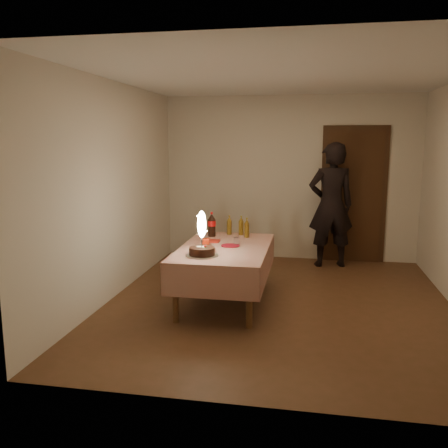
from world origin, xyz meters
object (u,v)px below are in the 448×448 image
Objects in this scene: red_cup at (206,243)px; photographer at (331,205)px; amber_bottle_right at (247,228)px; amber_bottle_left at (229,226)px; red_plate at (230,246)px; birthday_cake at (202,245)px; amber_bottle_mid at (241,226)px; clear_cup at (237,241)px; dining_table at (225,254)px; cola_bottle at (212,225)px.

photographer reaches higher than red_cup.
amber_bottle_left is at bearing 149.50° from amber_bottle_right.
red_plate is 0.12× the size of photographer.
red_cup is at bearing -160.45° from red_plate.
red_cup is 0.39× the size of amber_bottle_left.
birthday_cake is 1.22m from amber_bottle_mid.
amber_bottle_right reaches higher than clear_cup.
birthday_cake is 1.91× the size of amber_bottle_mid.
birthday_cake is 0.66m from clear_cup.
dining_table is 19.11× the size of clear_cup.
cola_bottle is at bearing 96.06° from birthday_cake.
amber_bottle_left is at bearing 95.64° from dining_table.
birthday_cake reaches higher than dining_table.
amber_bottle_left is 0.29m from amber_bottle_right.
amber_bottle_mid is (0.25, 1.19, 0.00)m from birthday_cake.
clear_cup is at bearing -48.04° from cola_bottle.
amber_bottle_mid reaches higher than clear_cup.
amber_bottle_right is (0.40, 0.62, 0.07)m from red_cup.
amber_bottle_left and amber_bottle_right have the same top height.
red_plate is at bearing -79.11° from amber_bottle_left.
amber_bottle_left reaches higher than clear_cup.
clear_cup is 0.64m from amber_bottle_left.
amber_bottle_mid is at bearing -135.18° from photographer.
dining_table is at bearing -84.36° from amber_bottle_left.
red_cup is 0.39× the size of amber_bottle_right.
cola_bottle reaches higher than dining_table.
red_plate is 0.86× the size of amber_bottle_right.
amber_bottle_mid is 0.14× the size of photographer.
red_plate is 2.24m from photographer.
birthday_cake is at bearing -101.86° from amber_bottle_mid.
dining_table is at bearing -107.41° from amber_bottle_right.
cola_bottle is (-0.06, 0.61, 0.10)m from red_cup.
photographer reaches higher than dining_table.
red_plate is (0.06, 0.05, 0.10)m from dining_table.
birthday_cake is 1.91× the size of amber_bottle_left.
amber_bottle_mid is 1.68m from photographer.
photographer is at bearing 57.07° from clear_cup.
red_cup is 0.79m from amber_bottle_left.
cola_bottle reaches higher than amber_bottle_left.
red_cup is (-0.22, -0.05, 0.14)m from dining_table.
amber_bottle_left is at bearing 100.89° from red_plate.
red_plate is 0.11m from clear_cup.
amber_bottle_right is at bearing 1.67° from cola_bottle.
amber_bottle_left reaches higher than red_plate.
dining_table is 0.67m from cola_bottle.
amber_bottle_left is 0.14× the size of photographer.
dining_table is 7.82× the size of red_plate.
red_plate is 0.69× the size of cola_bottle.
birthday_cake is at bearing -83.94° from cola_bottle.
red_plate is 0.69m from amber_bottle_mid.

